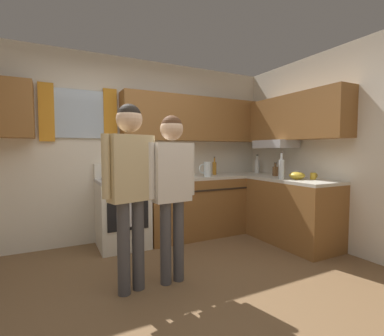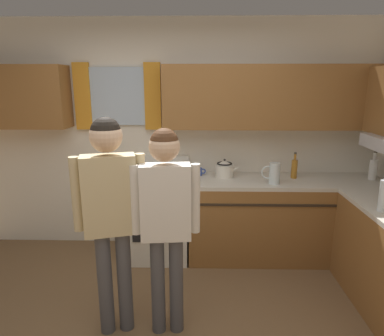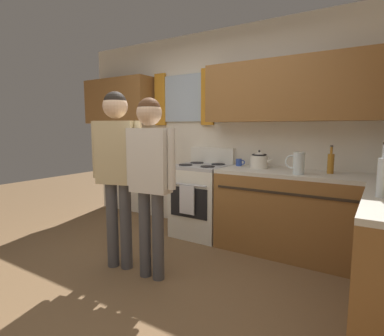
{
  "view_description": "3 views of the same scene",
  "coord_description": "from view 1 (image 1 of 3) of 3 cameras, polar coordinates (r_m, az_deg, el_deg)",
  "views": [
    {
      "loc": [
        -0.97,
        -2.13,
        1.29
      ],
      "look_at": [
        0.46,
        0.67,
        1.09
      ],
      "focal_mm": 25.92,
      "sensor_mm": 36.0,
      "label": 1
    },
    {
      "loc": [
        0.31,
        -2.01,
        1.92
      ],
      "look_at": [
        0.24,
        0.96,
        1.17
      ],
      "focal_mm": 31.83,
      "sensor_mm": 36.0,
      "label": 2
    },
    {
      "loc": [
        1.78,
        -1.74,
        1.36
      ],
      "look_at": [
        0.24,
        0.71,
        0.98
      ],
      "focal_mm": 28.55,
      "sensor_mm": 36.0,
      "label": 3
    }
  ],
  "objects": [
    {
      "name": "mixing_bowl",
      "position": [
        3.96,
        20.81,
        -1.5
      ],
      "size": [
        0.2,
        0.2,
        0.1
      ],
      "color": "gold",
      "rests_on": "kitchen_counter_run"
    },
    {
      "name": "stove_oven",
      "position": [
        3.86,
        -14.13,
        -8.72
      ],
      "size": [
        0.63,
        0.67,
        1.1
      ],
      "color": "silver",
      "rests_on": "ground"
    },
    {
      "name": "mug_cobalt_blue",
      "position": [
        4.04,
        -8.64,
        -1.26
      ],
      "size": [
        0.11,
        0.07,
        0.08
      ],
      "color": "#2D479E",
      "rests_on": "kitchen_counter_run"
    },
    {
      "name": "kitchen_counter_run",
      "position": [
        4.24,
        9.68,
        -7.78
      ],
      "size": [
        2.1,
        1.86,
        0.9
      ],
      "color": "brown",
      "rests_on": "ground"
    },
    {
      "name": "ground_plane",
      "position": [
        2.67,
        -2.56,
        -25.15
      ],
      "size": [
        12.0,
        12.0,
        0.0
      ],
      "primitive_type": "plane",
      "color": "brown"
    },
    {
      "name": "mug_mustard_yellow",
      "position": [
        4.01,
        23.71,
        -1.53
      ],
      "size": [
        0.12,
        0.08,
        0.09
      ],
      "color": "gold",
      "rests_on": "kitchen_counter_run"
    },
    {
      "name": "stovetop_kettle",
      "position": [
        4.07,
        -4.6,
        -0.46
      ],
      "size": [
        0.27,
        0.2,
        0.21
      ],
      "color": "silver",
      "rests_on": "kitchen_counter_run"
    },
    {
      "name": "adult_in_plaid",
      "position": [
        2.66,
        -4.16,
        -2.16
      ],
      "size": [
        0.5,
        0.22,
        1.62
      ],
      "color": "#4C4C51",
      "rests_on": "ground"
    },
    {
      "name": "right_wall_unit",
      "position": [
        3.95,
        28.74,
        5.05
      ],
      "size": [
        0.52,
        4.05,
        2.6
      ],
      "color": "silver",
      "rests_on": "ground"
    },
    {
      "name": "bottle_squat_brown",
      "position": [
        4.37,
        16.75,
        -0.56
      ],
      "size": [
        0.08,
        0.08,
        0.21
      ],
      "color": "brown",
      "rests_on": "kitchen_counter_run"
    },
    {
      "name": "adult_left",
      "position": [
        2.52,
        -12.63,
        -1.44
      ],
      "size": [
        0.51,
        0.26,
        1.69
      ],
      "color": "#4C4C51",
      "rests_on": "ground"
    },
    {
      "name": "mug_ceramic_white",
      "position": [
        4.16,
        20.88,
        -1.25
      ],
      "size": [
        0.13,
        0.08,
        0.09
      ],
      "color": "white",
      "rests_on": "kitchen_counter_run"
    },
    {
      "name": "bottle_oil_amber",
      "position": [
        4.39,
        4.64,
        0.02
      ],
      "size": [
        0.06,
        0.06,
        0.29
      ],
      "color": "#B27223",
      "rests_on": "kitchen_counter_run"
    },
    {
      "name": "bottle_tall_clear",
      "position": [
        3.91,
        17.92,
        -0.13
      ],
      "size": [
        0.07,
        0.07,
        0.37
      ],
      "color": "silver",
      "rests_on": "kitchen_counter_run"
    },
    {
      "name": "bottle_milk_white",
      "position": [
        4.85,
        13.26,
        0.4
      ],
      "size": [
        0.08,
        0.08,
        0.31
      ],
      "color": "white",
      "rests_on": "kitchen_counter_run"
    },
    {
      "name": "water_pitcher",
      "position": [
        4.06,
        3.08,
        -0.23
      ],
      "size": [
        0.19,
        0.11,
        0.22
      ],
      "color": "silver",
      "rests_on": "kitchen_counter_run"
    },
    {
      "name": "back_wall_unit",
      "position": [
        4.09,
        -12.5,
        6.33
      ],
      "size": [
        4.6,
        0.42,
        2.6
      ],
      "color": "silver",
      "rests_on": "ground"
    }
  ]
}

